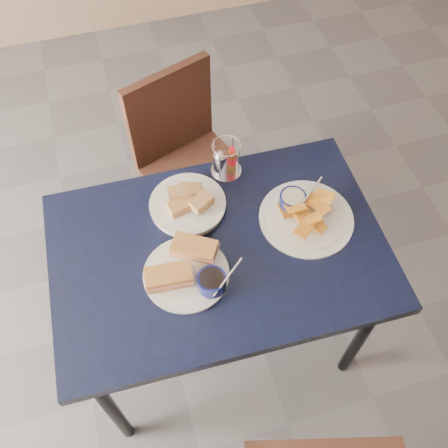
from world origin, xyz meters
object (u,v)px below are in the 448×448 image
object	(u,v)px
dining_table	(219,260)
sandwich_plate	(189,270)
condiment_caddy	(225,161)
chair_far	(190,149)
bread_basket	(188,203)
plantain_plate	(303,213)

from	to	relation	value
dining_table	sandwich_plate	xyz separation A→B (m)	(-0.11, -0.06, 0.10)
sandwich_plate	dining_table	bearing A→B (deg)	29.12
condiment_caddy	sandwich_plate	bearing A→B (deg)	-121.45
sandwich_plate	chair_far	bearing A→B (deg)	76.53
dining_table	sandwich_plate	world-z (taller)	sandwich_plate
sandwich_plate	condiment_caddy	distance (m)	0.43
dining_table	chair_far	distance (m)	0.71
chair_far	sandwich_plate	world-z (taller)	sandwich_plate
bread_basket	condiment_caddy	xyz separation A→B (m)	(0.17, 0.12, 0.04)
sandwich_plate	bread_basket	world-z (taller)	sandwich_plate
chair_far	plantain_plate	size ratio (longest dim) A/B	2.70
dining_table	condiment_caddy	bearing A→B (deg)	69.86
chair_far	condiment_caddy	size ratio (longest dim) A/B	6.28
plantain_plate	condiment_caddy	world-z (taller)	condiment_caddy
dining_table	chair_far	world-z (taller)	chair_far
sandwich_plate	bread_basket	distance (m)	0.26
bread_basket	condiment_caddy	distance (m)	0.20
dining_table	plantain_plate	bearing A→B (deg)	8.03
sandwich_plate	plantain_plate	bearing A→B (deg)	14.23
sandwich_plate	plantain_plate	xyz separation A→B (m)	(0.42, 0.11, -0.01)
condiment_caddy	plantain_plate	bearing A→B (deg)	-53.43
chair_far	condiment_caddy	world-z (taller)	condiment_caddy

